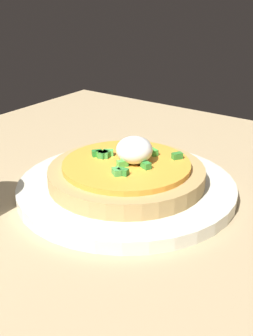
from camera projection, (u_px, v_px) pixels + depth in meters
dining_table at (138, 239)px, 50.58cm from camera, size 92.44×89.60×3.38cm
plate at (126, 188)px, 56.99cm from camera, size 27.57×27.57×1.58cm
pizza at (127, 172)px, 56.08cm from camera, size 19.63×19.63×6.07cm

